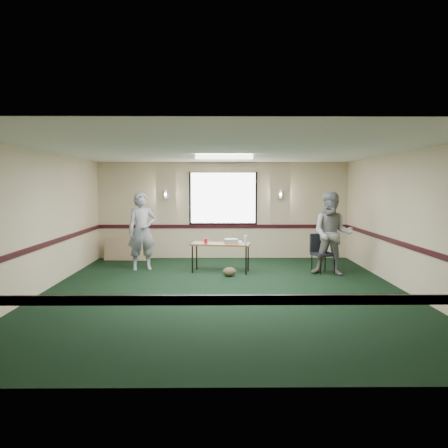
{
  "coord_description": "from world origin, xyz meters",
  "views": [
    {
      "loc": [
        -0.08,
        -8.25,
        2.04
      ],
      "look_at": [
        0.0,
        1.3,
        1.2
      ],
      "focal_mm": 35.0,
      "sensor_mm": 36.0,
      "label": 1
    }
  ],
  "objects_px": {
    "folding_table": "(221,245)",
    "projector": "(231,241)",
    "person_left": "(142,231)",
    "conference_chair": "(321,250)",
    "person_right": "(332,234)"
  },
  "relations": [
    {
      "from": "projector",
      "to": "person_right",
      "type": "distance_m",
      "value": 2.34
    },
    {
      "from": "folding_table",
      "to": "person_left",
      "type": "bearing_deg",
      "value": 179.69
    },
    {
      "from": "projector",
      "to": "conference_chair",
      "type": "relative_size",
      "value": 0.34
    },
    {
      "from": "folding_table",
      "to": "projector",
      "type": "bearing_deg",
      "value": 16.29
    },
    {
      "from": "projector",
      "to": "person_right",
      "type": "height_order",
      "value": "person_right"
    },
    {
      "from": "folding_table",
      "to": "person_left",
      "type": "xyz_separation_m",
      "value": [
        -1.91,
        0.35,
        0.3
      ]
    },
    {
      "from": "person_right",
      "to": "projector",
      "type": "bearing_deg",
      "value": -170.95
    },
    {
      "from": "conference_chair",
      "to": "person_left",
      "type": "distance_m",
      "value": 4.31
    },
    {
      "from": "projector",
      "to": "person_left",
      "type": "distance_m",
      "value": 2.19
    },
    {
      "from": "projector",
      "to": "person_right",
      "type": "relative_size",
      "value": 0.16
    },
    {
      "from": "projector",
      "to": "conference_chair",
      "type": "height_order",
      "value": "conference_chair"
    },
    {
      "from": "conference_chair",
      "to": "person_right",
      "type": "distance_m",
      "value": 0.54
    },
    {
      "from": "projector",
      "to": "person_left",
      "type": "xyz_separation_m",
      "value": [
        -2.16,
        0.33,
        0.2
      ]
    },
    {
      "from": "projector",
      "to": "conference_chair",
      "type": "distance_m",
      "value": 2.13
    },
    {
      "from": "person_left",
      "to": "person_right",
      "type": "height_order",
      "value": "person_right"
    }
  ]
}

